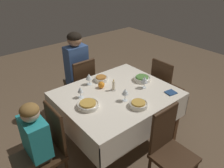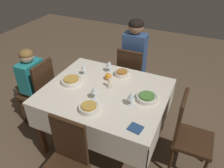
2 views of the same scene
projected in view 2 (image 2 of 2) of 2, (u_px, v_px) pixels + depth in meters
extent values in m
plane|color=brown|center=(106.00, 139.00, 2.68)|extent=(8.00, 8.00, 0.00)
cube|color=silver|center=(105.00, 92.00, 2.28)|extent=(1.27, 1.05, 0.04)
cube|color=silver|center=(80.00, 136.00, 1.97)|extent=(1.27, 0.01, 0.27)
cube|color=silver|center=(124.00, 79.00, 2.76)|extent=(1.27, 0.01, 0.27)
cube|color=silver|center=(58.00, 89.00, 2.58)|extent=(0.01, 1.05, 0.27)
cube|color=silver|center=(163.00, 120.00, 2.15)|extent=(0.01, 1.05, 0.27)
cube|color=#4C2D19|center=(40.00, 129.00, 2.34)|extent=(0.06, 0.06, 0.70)
cube|color=#4C2D19|center=(140.00, 168.00, 1.95)|extent=(0.06, 0.06, 0.70)
cube|color=#4C2D19|center=(84.00, 86.00, 3.03)|extent=(0.06, 0.06, 0.70)
cube|color=#4C2D19|center=(164.00, 108.00, 2.64)|extent=(0.06, 0.06, 0.70)
cube|color=#382314|center=(132.00, 77.00, 3.08)|extent=(0.36, 0.36, 0.04)
cube|color=#382314|center=(129.00, 68.00, 2.82)|extent=(0.33, 0.03, 0.45)
cylinder|color=#382314|center=(130.00, 52.00, 2.70)|extent=(0.33, 0.04, 0.04)
cylinder|color=#382314|center=(145.00, 87.00, 3.27)|extent=(0.03, 0.03, 0.40)
cylinder|color=#382314|center=(126.00, 82.00, 3.37)|extent=(0.03, 0.03, 0.40)
cylinder|color=#382314|center=(138.00, 99.00, 3.03)|extent=(0.03, 0.03, 0.40)
cylinder|color=#382314|center=(118.00, 93.00, 3.14)|extent=(0.03, 0.03, 0.40)
cube|color=#382314|center=(37.00, 94.00, 2.75)|extent=(0.36, 0.36, 0.04)
cube|color=#382314|center=(44.00, 81.00, 2.56)|extent=(0.03, 0.33, 0.45)
cylinder|color=#382314|center=(41.00, 64.00, 2.44)|extent=(0.04, 0.33, 0.04)
cylinder|color=#382314|center=(39.00, 98.00, 3.05)|extent=(0.03, 0.03, 0.40)
cylinder|color=#382314|center=(23.00, 111.00, 2.81)|extent=(0.03, 0.03, 0.40)
cylinder|color=#382314|center=(57.00, 104.00, 2.94)|extent=(0.03, 0.03, 0.40)
cylinder|color=#382314|center=(42.00, 118.00, 2.71)|extent=(0.03, 0.03, 0.40)
cube|color=#382314|center=(70.00, 141.00, 1.80)|extent=(0.33, 0.03, 0.45)
cylinder|color=#382314|center=(66.00, 121.00, 1.68)|extent=(0.33, 0.04, 0.04)
cube|color=#382314|center=(193.00, 140.00, 2.12)|extent=(0.36, 0.36, 0.04)
cube|color=#382314|center=(180.00, 117.00, 2.04)|extent=(0.03, 0.33, 0.45)
cylinder|color=#382314|center=(185.00, 98.00, 1.92)|extent=(0.04, 0.33, 0.04)
cylinder|color=#382314|center=(206.00, 149.00, 2.31)|extent=(0.03, 0.03, 0.40)
cylinder|color=#382314|center=(171.00, 161.00, 2.18)|extent=(0.03, 0.03, 0.40)
cylinder|color=#382314|center=(177.00, 140.00, 2.42)|extent=(0.03, 0.03, 0.40)
cube|color=#4C4233|center=(136.00, 82.00, 3.34)|extent=(0.22, 0.14, 0.44)
cube|color=#4C4233|center=(135.00, 71.00, 3.14)|extent=(0.24, 0.31, 0.06)
cube|color=#38568E|center=(134.00, 54.00, 2.90)|extent=(0.30, 0.18, 0.55)
sphere|color=#9E7051|center=(136.00, 27.00, 2.70)|extent=(0.19, 0.19, 0.19)
ellipsoid|color=black|center=(136.00, 24.00, 2.68)|extent=(0.19, 0.19, 0.13)
cube|color=#4C4233|center=(28.00, 102.00, 2.93)|extent=(0.14, 0.22, 0.44)
cube|color=#4C4233|center=(29.00, 89.00, 2.76)|extent=(0.31, 0.24, 0.06)
cube|color=teal|center=(31.00, 76.00, 2.62)|extent=(0.18, 0.30, 0.37)
sphere|color=beige|center=(26.00, 56.00, 2.47)|extent=(0.16, 0.16, 0.16)
ellipsoid|color=brown|center=(26.00, 54.00, 2.46)|extent=(0.16, 0.16, 0.11)
cylinder|color=silver|center=(122.00, 74.00, 2.51)|extent=(0.17, 0.17, 0.04)
torus|color=silver|center=(122.00, 72.00, 2.50)|extent=(0.17, 0.17, 0.01)
cylinder|color=#B2702D|center=(122.00, 72.00, 2.50)|extent=(0.12, 0.12, 0.02)
cylinder|color=white|center=(109.00, 71.00, 2.59)|extent=(0.07, 0.07, 0.00)
cylinder|color=white|center=(109.00, 69.00, 2.57)|extent=(0.01, 0.01, 0.06)
cone|color=white|center=(109.00, 64.00, 2.53)|extent=(0.08, 0.08, 0.07)
cylinder|color=white|center=(109.00, 65.00, 2.54)|extent=(0.05, 0.05, 0.03)
cylinder|color=silver|center=(71.00, 81.00, 2.38)|extent=(0.23, 0.23, 0.04)
torus|color=silver|center=(71.00, 79.00, 2.37)|extent=(0.22, 0.22, 0.01)
cylinder|color=gold|center=(71.00, 79.00, 2.37)|extent=(0.16, 0.16, 0.02)
cylinder|color=white|center=(84.00, 74.00, 2.53)|extent=(0.06, 0.06, 0.00)
cylinder|color=white|center=(84.00, 72.00, 2.51)|extent=(0.01, 0.01, 0.06)
cone|color=white|center=(84.00, 67.00, 2.48)|extent=(0.06, 0.06, 0.06)
cylinder|color=white|center=(84.00, 68.00, 2.48)|extent=(0.04, 0.04, 0.03)
cylinder|color=silver|center=(89.00, 108.00, 2.01)|extent=(0.20, 0.20, 0.04)
torus|color=silver|center=(89.00, 106.00, 1.99)|extent=(0.19, 0.19, 0.01)
cylinder|color=gold|center=(89.00, 106.00, 1.99)|extent=(0.14, 0.14, 0.02)
cylinder|color=white|center=(95.00, 99.00, 2.15)|extent=(0.06, 0.06, 0.00)
cylinder|color=white|center=(95.00, 95.00, 2.13)|extent=(0.01, 0.01, 0.08)
cone|color=white|center=(94.00, 89.00, 2.09)|extent=(0.07, 0.07, 0.06)
cylinder|color=white|center=(94.00, 91.00, 2.10)|extent=(0.04, 0.04, 0.03)
cylinder|color=silver|center=(147.00, 98.00, 2.13)|extent=(0.21, 0.21, 0.04)
torus|color=silver|center=(147.00, 96.00, 2.12)|extent=(0.21, 0.21, 0.01)
cylinder|color=#4C7F38|center=(147.00, 96.00, 2.12)|extent=(0.15, 0.15, 0.02)
cylinder|color=white|center=(131.00, 105.00, 2.07)|extent=(0.06, 0.06, 0.00)
cylinder|color=white|center=(131.00, 102.00, 2.05)|extent=(0.01, 0.01, 0.07)
cone|color=white|center=(131.00, 96.00, 2.01)|extent=(0.08, 0.08, 0.08)
cylinder|color=white|center=(131.00, 97.00, 2.02)|extent=(0.05, 0.05, 0.04)
cylinder|color=beige|center=(109.00, 87.00, 2.32)|extent=(0.06, 0.06, 0.01)
cylinder|color=beige|center=(109.00, 82.00, 2.29)|extent=(0.03, 0.03, 0.10)
ellipsoid|color=#F9C64C|center=(109.00, 77.00, 2.25)|extent=(0.01, 0.01, 0.03)
sphere|color=orange|center=(108.00, 76.00, 2.43)|extent=(0.08, 0.08, 0.08)
cube|color=navy|center=(136.00, 128.00, 1.81)|extent=(0.13, 0.12, 0.01)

